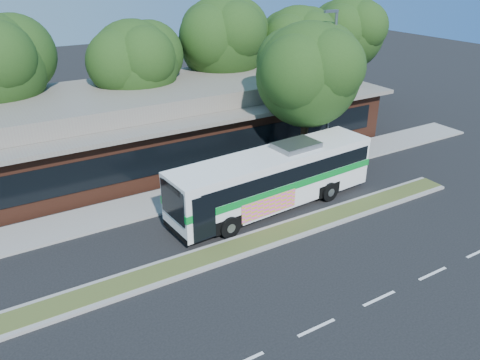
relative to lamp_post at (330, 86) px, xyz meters
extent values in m
plane|color=black|center=(-9.56, -6.00, -4.90)|extent=(120.00, 120.00, 0.00)
cube|color=#3D4B20|center=(-9.56, -5.40, -4.83)|extent=(26.00, 1.10, 0.15)
cube|color=gray|center=(-9.56, 0.40, -4.84)|extent=(44.00, 2.60, 0.12)
cube|color=#502619|center=(-9.56, 7.00, -3.30)|extent=(32.00, 10.00, 3.20)
cube|color=slate|center=(-9.56, 7.00, -1.58)|extent=(33.20, 11.20, 0.24)
cube|color=slate|center=(-9.56, 7.00, -0.95)|extent=(30.00, 8.00, 1.00)
cube|color=black|center=(-9.56, 1.97, -3.20)|extent=(30.00, 0.06, 1.60)
cylinder|color=slate|center=(0.04, 0.00, -0.40)|extent=(0.16, 0.16, 9.00)
cube|color=slate|center=(-0.36, 0.00, 4.10)|extent=(0.90, 0.18, 0.14)
cylinder|color=black|center=(-16.56, 10.00, -2.80)|extent=(0.44, 0.44, 4.20)
sphere|color=#1A3712|center=(-15.21, 10.45, 1.58)|extent=(4.68, 4.68, 4.68)
cylinder|color=black|center=(-8.56, 9.00, -3.01)|extent=(0.44, 0.44, 3.78)
sphere|color=#1A3712|center=(-8.56, 9.00, 0.56)|extent=(5.60, 5.60, 5.60)
sphere|color=#1A3712|center=(-7.30, 9.42, 1.00)|extent=(4.37, 4.37, 4.37)
cylinder|color=black|center=(-1.56, 10.00, -2.70)|extent=(0.44, 0.44, 4.41)
sphere|color=#1A3712|center=(-1.56, 10.00, 1.37)|extent=(6.20, 6.20, 6.20)
sphere|color=#1A3712|center=(-0.17, 10.46, 1.86)|extent=(4.84, 4.84, 4.84)
cylinder|color=black|center=(4.44, 9.00, -2.97)|extent=(0.44, 0.44, 3.86)
sphere|color=#1A3712|center=(4.44, 9.00, 0.70)|extent=(5.80, 5.80, 5.80)
sphere|color=#1A3712|center=(5.74, 9.43, 1.16)|extent=(4.52, 4.52, 4.52)
cylinder|color=black|center=(10.44, 10.00, -2.85)|extent=(0.44, 0.44, 4.12)
sphere|color=#1A3712|center=(10.44, 10.00, 1.01)|extent=(6.00, 6.00, 6.00)
sphere|color=#1A3712|center=(11.79, 10.45, 1.49)|extent=(4.68, 4.68, 4.68)
cube|color=white|center=(-5.86, -2.93, -3.29)|extent=(11.38, 3.18, 2.59)
cube|color=black|center=(-5.58, -2.91, -2.78)|extent=(10.49, 3.16, 0.78)
cube|color=white|center=(-5.86, -2.93, -2.11)|extent=(11.40, 3.20, 0.24)
cube|color=#058027|center=(-5.86, -2.93, -3.37)|extent=(11.44, 3.24, 0.36)
cube|color=black|center=(-11.49, -3.33, -2.98)|extent=(0.20, 2.10, 1.60)
cube|color=black|center=(-0.24, -2.53, -2.68)|extent=(0.19, 1.96, 1.03)
cube|color=#F849C4|center=(-6.99, -4.24, -3.96)|extent=(3.18, 0.27, 0.94)
cube|color=slate|center=(-4.46, -2.83, -1.87)|extent=(2.35, 1.65, 0.28)
cylinder|color=black|center=(-9.24, -4.35, -4.39)|extent=(1.05, 0.41, 1.03)
cylinder|color=black|center=(-9.40, -2.00, -4.39)|extent=(1.05, 0.41, 1.03)
cylinder|color=black|center=(-2.98, -3.90, -4.39)|extent=(1.05, 0.41, 1.03)
cylinder|color=black|center=(-3.14, -1.56, -4.39)|extent=(1.05, 0.41, 1.03)
cylinder|color=black|center=(-1.52, 0.20, -2.95)|extent=(0.44, 0.44, 3.91)
sphere|color=#1A3712|center=(-1.52, 0.20, 0.76)|extent=(5.85, 5.85, 5.85)
sphere|color=#1A3712|center=(-0.21, 0.64, 1.23)|extent=(4.56, 4.56, 4.56)
camera|label=1|loc=(-18.18, -20.30, 6.57)|focal=35.00mm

